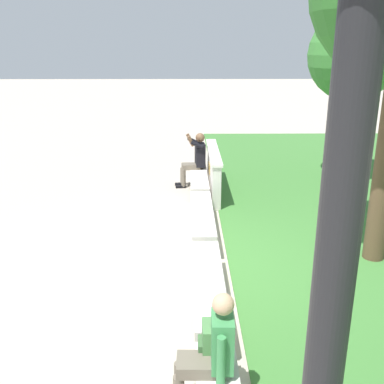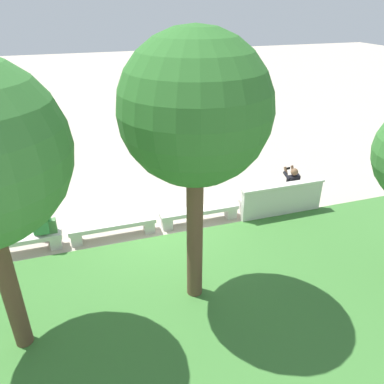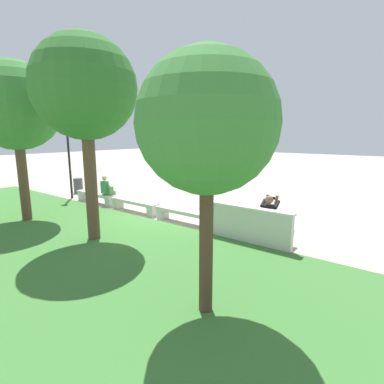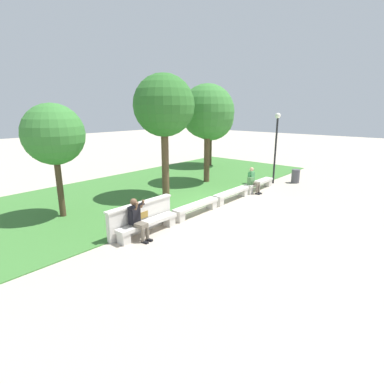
% 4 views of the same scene
% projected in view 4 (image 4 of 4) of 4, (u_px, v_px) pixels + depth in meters
% --- Properties ---
extents(ground_plane, '(80.00, 80.00, 0.00)m').
position_uv_depth(ground_plane, '(215.00, 207.00, 12.55)').
color(ground_plane, '#B2A593').
extents(grass_strip, '(21.71, 8.00, 0.03)m').
position_uv_depth(grass_strip, '(146.00, 189.00, 15.30)').
color(grass_strip, '#3D7533').
rests_on(grass_strip, ground).
extents(bench_main, '(2.31, 0.40, 0.45)m').
position_uv_depth(bench_main, '(148.00, 225.00, 9.77)').
color(bench_main, beige).
rests_on(bench_main, ground).
extents(bench_near, '(2.31, 0.40, 0.45)m').
position_uv_depth(bench_near, '(196.00, 207.00, 11.57)').
color(bench_near, beige).
rests_on(bench_near, ground).
extents(bench_mid, '(2.31, 0.40, 0.45)m').
position_uv_depth(bench_mid, '(232.00, 194.00, 13.37)').
color(bench_mid, beige).
rests_on(bench_mid, ground).
extents(bench_far, '(2.31, 0.40, 0.45)m').
position_uv_depth(bench_far, '(259.00, 184.00, 15.17)').
color(bench_far, beige).
rests_on(bench_far, ground).
extents(backrest_wall_with_plaque, '(2.62, 0.24, 1.01)m').
position_uv_depth(backrest_wall_with_plaque, '(141.00, 217.00, 9.93)').
color(backrest_wall_with_plaque, beige).
rests_on(backrest_wall_with_plaque, ground).
extents(person_photographer, '(0.50, 0.75, 1.32)m').
position_uv_depth(person_photographer, '(137.00, 217.00, 9.25)').
color(person_photographer, black).
rests_on(person_photographer, ground).
extents(person_distant, '(0.48, 0.68, 1.26)m').
position_uv_depth(person_distant, '(253.00, 179.00, 14.50)').
color(person_distant, black).
rests_on(person_distant, ground).
extents(backpack, '(0.28, 0.24, 0.43)m').
position_uv_depth(backpack, '(251.00, 181.00, 14.38)').
color(backpack, '#4C7F47').
rests_on(backpack, bench_far).
extents(tree_behind_wall, '(2.17, 2.17, 4.18)m').
position_uv_depth(tree_behind_wall, '(54.00, 135.00, 10.62)').
color(tree_behind_wall, '#4C3826').
rests_on(tree_behind_wall, ground).
extents(tree_left_background, '(2.86, 2.86, 5.26)m').
position_uv_depth(tree_left_background, '(207.00, 112.00, 15.86)').
color(tree_left_background, brown).
rests_on(tree_left_background, ground).
extents(tree_right_background, '(2.70, 2.70, 5.47)m').
position_uv_depth(tree_right_background, '(164.00, 106.00, 13.07)').
color(tree_right_background, brown).
rests_on(tree_right_background, ground).
extents(tree_far_back, '(3.20, 3.20, 5.02)m').
position_uv_depth(tree_far_back, '(211.00, 117.00, 20.77)').
color(tree_far_back, '#4C3826').
rests_on(tree_far_back, ground).
extents(trash_bin, '(0.44, 0.44, 0.75)m').
position_uv_depth(trash_bin, '(296.00, 176.00, 16.59)').
color(trash_bin, '#4C4C51').
rests_on(trash_bin, ground).
extents(lamp_post, '(0.28, 0.28, 3.77)m').
position_uv_depth(lamp_post, '(276.00, 138.00, 15.94)').
color(lamp_post, black).
rests_on(lamp_post, ground).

